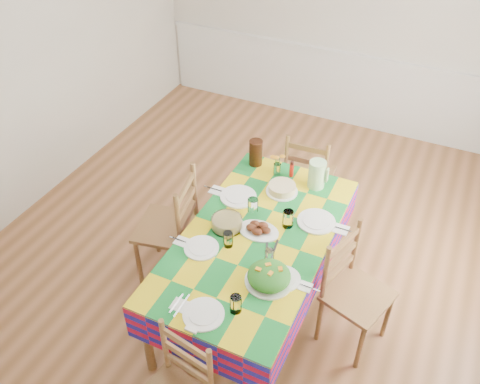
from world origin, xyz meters
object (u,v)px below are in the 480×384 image
chair_far (308,176)px  chair_right (353,293)px  meat_platter (258,229)px  tea_pitcher (256,153)px  green_pitcher (317,174)px  dining_table (256,244)px  chair_left (171,228)px

chair_far → chair_right: size_ratio=0.98×
meat_platter → tea_pitcher: 0.87m
chair_right → green_pitcher: bearing=54.7°
meat_platter → chair_right: chair_right is taller
dining_table → green_pitcher: size_ratio=7.96×
meat_platter → chair_left: size_ratio=0.30×
chair_left → chair_right: (1.52, 0.00, -0.03)m
dining_table → green_pitcher: bearing=75.1°
tea_pitcher → meat_platter: bearing=-64.6°
tea_pitcher → chair_left: bearing=-115.0°
meat_platter → chair_right: (0.77, -0.04, -0.28)m
meat_platter → chair_right: size_ratio=0.32×
chair_far → meat_platter: bearing=86.9°
dining_table → chair_far: chair_far is taller
meat_platter → chair_far: size_ratio=0.32×
tea_pitcher → dining_table: bearing=-65.7°
green_pitcher → chair_left: (-0.96, -0.75, -0.35)m
dining_table → meat_platter: 0.12m
meat_platter → chair_right: 0.82m
dining_table → green_pitcher: (0.20, 0.76, 0.20)m
chair_far → chair_left: size_ratio=0.91×
meat_platter → chair_left: chair_left is taller
dining_table → chair_right: (0.76, 0.01, -0.18)m
meat_platter → tea_pitcher: bearing=115.4°
tea_pitcher → chair_right: chair_right is taller
tea_pitcher → chair_left: chair_left is taller
dining_table → tea_pitcher: size_ratio=8.17×
chair_left → green_pitcher: bearing=116.2°
dining_table → chair_far: bearing=89.9°
meat_platter → green_pitcher: (0.21, 0.71, 0.10)m
tea_pitcher → chair_right: 1.45m
green_pitcher → chair_right: same height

